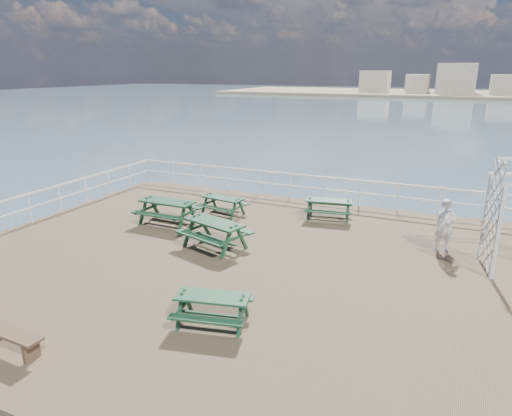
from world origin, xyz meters
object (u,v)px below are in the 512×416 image
object	(u,v)px
picnic_table_c	(329,205)
person	(445,226)
picnic_table_b	(223,202)
picnic_table_d	(167,207)
picnic_table_a	(215,228)
flat_bench_near	(10,336)
picnic_table_e	(213,303)

from	to	relation	value
picnic_table_c	person	bearing A→B (deg)	-31.80
picnic_table_b	picnic_table_d	bearing A→B (deg)	-118.83
picnic_table_c	picnic_table_d	bearing A→B (deg)	-160.22
picnic_table_a	picnic_table_c	xyz separation A→B (m)	(2.45, 4.17, -0.09)
picnic_table_b	picnic_table_c	world-z (taller)	picnic_table_c
picnic_table_a	picnic_table_b	world-z (taller)	picnic_table_a
picnic_table_a	flat_bench_near	size ratio (longest dim) A/B	1.45
picnic_table_b	picnic_table_e	size ratio (longest dim) A/B	0.98
picnic_table_d	flat_bench_near	distance (m)	7.92
picnic_table_c	flat_bench_near	distance (m)	11.15
flat_bench_near	person	xyz separation A→B (m)	(7.42, 8.99, 0.47)
flat_bench_near	picnic_table_d	bearing A→B (deg)	104.89
person	picnic_table_a	bearing A→B (deg)	173.88
picnic_table_c	picnic_table_e	size ratio (longest dim) A/B	1.03
picnic_table_a	picnic_table_b	distance (m)	3.26
picnic_table_b	person	bearing A→B (deg)	5.90
picnic_table_e	person	bearing A→B (deg)	43.72
picnic_table_a	picnic_table_e	bearing A→B (deg)	-44.99
picnic_table_c	picnic_table_d	size ratio (longest dim) A/B	0.94
picnic_table_b	picnic_table_d	xyz separation A→B (m)	(-1.32, -1.69, 0.11)
picnic_table_a	picnic_table_c	bearing A→B (deg)	76.13
picnic_table_a	picnic_table_d	distance (m)	2.93
picnic_table_e	picnic_table_b	bearing A→B (deg)	103.85
picnic_table_b	picnic_table_a	bearing A→B (deg)	-57.14
picnic_table_b	flat_bench_near	distance (m)	9.43
picnic_table_d	flat_bench_near	xyz separation A→B (m)	(1.67, -7.73, -0.28)
picnic_table_b	picnic_table_d	size ratio (longest dim) A/B	0.90
picnic_table_e	person	world-z (taller)	person
picnic_table_d	person	xyz separation A→B (m)	(9.08, 1.26, 0.20)
picnic_table_b	flat_bench_near	xyz separation A→B (m)	(0.35, -9.42, -0.16)
picnic_table_e	flat_bench_near	world-z (taller)	picnic_table_e
picnic_table_b	person	xyz separation A→B (m)	(7.77, -0.43, 0.31)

